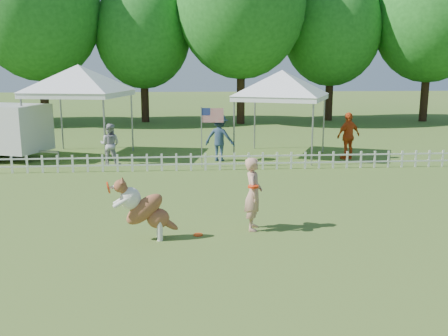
% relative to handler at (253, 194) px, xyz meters
% --- Properties ---
extents(ground, '(120.00, 120.00, 0.00)m').
position_rel_handler_xyz_m(ground, '(-1.04, -0.57, -0.81)').
color(ground, '#365F1E').
rests_on(ground, ground).
extents(picket_fence, '(22.00, 0.08, 0.60)m').
position_rel_handler_xyz_m(picket_fence, '(-1.04, 6.43, -0.51)').
color(picket_fence, white).
rests_on(picket_fence, ground).
extents(handler, '(0.47, 0.64, 1.61)m').
position_rel_handler_xyz_m(handler, '(0.00, 0.00, 0.00)').
color(handler, tan).
rests_on(handler, ground).
extents(dog, '(1.31, 0.55, 1.32)m').
position_rel_handler_xyz_m(dog, '(-2.30, -0.50, -0.15)').
color(dog, brown).
rests_on(dog, ground).
extents(frisbee_on_turf, '(0.25, 0.25, 0.02)m').
position_rel_handler_xyz_m(frisbee_on_turf, '(-1.22, -0.30, -0.80)').
color(frisbee_on_turf, red).
rests_on(frisbee_on_turf, ground).
extents(canopy_tent_left, '(4.05, 4.05, 3.52)m').
position_rel_handler_xyz_m(canopy_tent_left, '(-5.57, 9.51, 0.95)').
color(canopy_tent_left, white).
rests_on(canopy_tent_left, ground).
extents(canopy_tent_right, '(4.21, 4.21, 3.31)m').
position_rel_handler_xyz_m(canopy_tent_right, '(2.30, 8.92, 0.85)').
color(canopy_tent_right, white).
rests_on(canopy_tent_right, ground).
extents(flag_pole, '(0.83, 0.15, 2.15)m').
position_rel_handler_xyz_m(flag_pole, '(-0.90, 6.95, 0.27)').
color(flag_pole, gray).
rests_on(flag_pole, ground).
extents(spectator_a, '(0.84, 0.71, 1.52)m').
position_rel_handler_xyz_m(spectator_a, '(-4.19, 7.62, -0.05)').
color(spectator_a, '#9C9BA1').
rests_on(spectator_a, ground).
extents(spectator_b, '(1.31, 1.03, 1.78)m').
position_rel_handler_xyz_m(spectator_b, '(-0.18, 8.13, 0.08)').
color(spectator_b, '#263A52').
rests_on(spectator_b, ground).
extents(spectator_c, '(1.15, 0.83, 1.81)m').
position_rel_handler_xyz_m(spectator_c, '(4.78, 8.12, 0.10)').
color(spectator_c, '#CA4617').
rests_on(spectator_c, ground).
extents(tree_left, '(7.40, 7.40, 12.00)m').
position_rel_handler_xyz_m(tree_left, '(-10.04, 20.93, 5.19)').
color(tree_left, '#1B5A19').
rests_on(tree_left, ground).
extents(tree_center_left, '(6.00, 6.00, 9.80)m').
position_rel_handler_xyz_m(tree_center_left, '(-4.04, 21.93, 4.09)').
color(tree_center_left, '#1B5A19').
rests_on(tree_center_left, ground).
extents(tree_center_right, '(7.60, 7.60, 12.60)m').
position_rel_handler_xyz_m(tree_center_right, '(1.96, 20.43, 5.49)').
color(tree_center_right, '#1B5A19').
rests_on(tree_center_right, ground).
extents(tree_right, '(6.20, 6.20, 10.40)m').
position_rel_handler_xyz_m(tree_right, '(7.96, 21.93, 4.39)').
color(tree_right, '#1B5A19').
rests_on(tree_right, ground).
extents(tree_far_right, '(7.00, 7.00, 11.40)m').
position_rel_handler_xyz_m(tree_far_right, '(13.96, 20.93, 4.89)').
color(tree_far_right, '#1B5A19').
rests_on(tree_far_right, ground).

